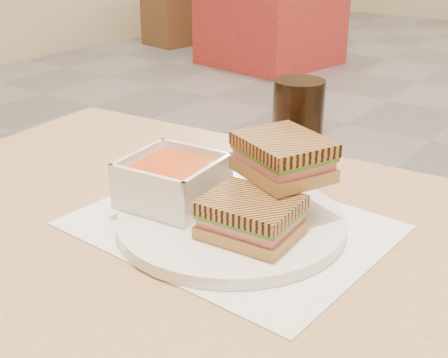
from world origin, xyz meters
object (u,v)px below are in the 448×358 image
Objects in this scene: soup_bowl at (173,183)px; bg_chair_0r at (270,37)px; plate at (231,222)px; cola_glass at (297,133)px; panini_lower at (251,217)px; main_table at (263,333)px; bg_chair_0l at (171,20)px; bg_table_0 at (271,14)px.

soup_bowl is 0.28× the size of bg_chair_0r.
cola_glass is at bearing 92.44° from plate.
plate is 0.64× the size of bg_chair_0r.
panini_lower is 0.73× the size of cola_glass.
main_table reaches higher than bg_chair_0r.
cola_glass is at bearing -47.04° from bg_chair_0l.
bg_table_0 reaches higher than bg_chair_0r.
plate is at bearing -58.87° from bg_table_0.
main_table is at bearing -69.07° from cola_glass.
bg_table_0 reaches higher than bg_chair_0l.
main_table is 0.29m from cola_glass.
soup_bowl is at bearing -49.10° from bg_chair_0l.
bg_chair_0l is (-1.21, 0.15, -0.17)m from bg_table_0.
soup_bowl is 5.19m from bg_chair_0l.
soup_bowl is 0.21m from cola_glass.
cola_glass is 4.30m from bg_chair_0r.
bg_table_0 is at bearing 121.48° from panini_lower.
bg_chair_0r is (-2.33, 3.80, -0.58)m from panini_lower.
panini_lower is 0.11× the size of bg_table_0.
cola_glass is (-0.01, 0.18, 0.07)m from plate.
bg_table_0 is 2.13× the size of bg_chair_0l.
cola_glass is at bearing 66.62° from soup_bowl.
cola_glass reaches higher than main_table.
soup_bowl is 0.14m from panini_lower.
main_table is 4.44m from bg_table_0.
soup_bowl reaches higher than bg_table_0.
panini_lower is (-0.02, 0.00, 0.16)m from main_table.
bg_chair_0r is at bearing 121.78° from main_table.
soup_bowl is 1.11× the size of panini_lower.
plate is 5.24m from bg_chair_0l.
bg_chair_0r is at bearing 122.34° from cola_glass.
bg_chair_0l is 1.19m from bg_chair_0r.
plate is 0.10m from soup_bowl.
soup_bowl reaches higher than plate.
bg_chair_0r is at bearing 121.55° from panini_lower.
bg_chair_0l is (-3.46, 3.72, -0.59)m from cola_glass.
bg_chair_0l is at bearing 131.70° from plate.
panini_lower is at bearing -58.52° from bg_table_0.
main_table is 2.56× the size of bg_chair_0l.
bg_table_0 is at bearing 120.07° from soup_bowl.
panini_lower reaches higher than bg_chair_0r.
cola_glass is 0.15× the size of bg_table_0.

